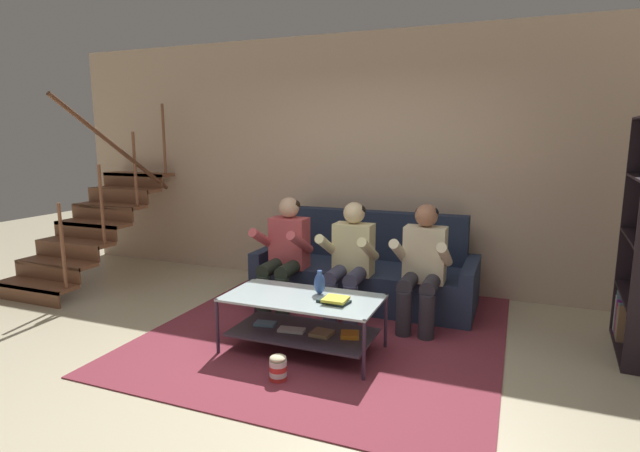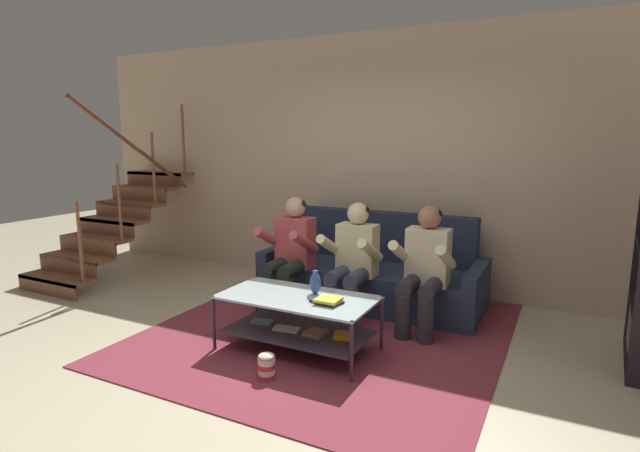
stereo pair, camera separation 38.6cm
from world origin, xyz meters
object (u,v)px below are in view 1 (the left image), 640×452
Objects in this scene: person_seated_right at (423,262)px; vase at (320,283)px; couch at (366,274)px; popcorn_tub at (278,368)px; person_seated_middle at (350,256)px; coffee_table at (304,315)px; person_seated_left at (285,250)px; book_stack at (335,300)px.

person_seated_right reaches higher than vase.
couch reaches higher than popcorn_tub.
popcorn_tub is (-0.06, -1.98, -0.20)m from couch.
couch is at bearing 88.31° from popcorn_tub.
person_seated_middle is 0.70m from person_seated_right.
person_seated_left is at bearing 123.77° from coffee_table.
popcorn_tub is at bearing -117.75° from person_seated_right.
book_stack is (0.89, -0.94, -0.13)m from person_seated_left.
vase is 1.01× the size of popcorn_tub.
couch is 0.94m from person_seated_right.
couch is 1.82× the size of coffee_table.
book_stack is (0.29, -0.04, 0.18)m from coffee_table.
couch is 0.94m from person_seated_left.
vase is at bearing 52.26° from coffee_table.
couch reaches higher than vase.
couch reaches higher than coffee_table.
person_seated_right reaches higher than coffee_table.
book_stack is 1.34× the size of popcorn_tub.
book_stack is (0.19, -0.94, -0.12)m from person_seated_middle.
person_seated_right is (0.70, -0.54, 0.32)m from couch.
coffee_table is 0.58m from popcorn_tub.
person_seated_middle is at bearing 87.67° from popcorn_tub.
vase is at bearing -90.07° from couch.
person_seated_left is (-0.70, -0.54, 0.32)m from couch.
person_seated_middle is at bearing 83.96° from coffee_table.
person_seated_right reaches higher than book_stack.
book_stack is at bearing -46.73° from person_seated_left.
popcorn_tub is at bearing -86.07° from coffee_table.
vase reaches higher than coffee_table.
person_seated_middle is 0.89× the size of coffee_table.
person_seated_middle is 5.69× the size of popcorn_tub.
popcorn_tub is at bearing -66.01° from person_seated_left.
book_stack is (-0.50, -0.94, -0.13)m from person_seated_right.
person_seated_right is 0.90× the size of coffee_table.
person_seated_left is at bearing 179.88° from person_seated_middle.
coffee_table is at bearing -93.77° from couch.
person_seated_left is at bearing 131.74° from vase.
person_seated_middle is 0.78m from vase.
vase is (-0.00, -0.78, -0.05)m from person_seated_middle.
person_seated_left and person_seated_right have the same top height.
vase reaches higher than book_stack.
vase is 0.75× the size of book_stack.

